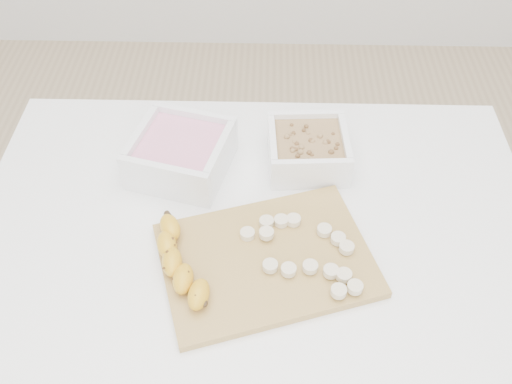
{
  "coord_description": "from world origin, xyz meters",
  "views": [
    {
      "loc": [
        0.02,
        -0.63,
        1.52
      ],
      "look_at": [
        0.0,
        0.03,
        0.81
      ],
      "focal_mm": 40.0,
      "sensor_mm": 36.0,
      "label": 1
    }
  ],
  "objects_px": {
    "cutting_board": "(266,260)",
    "banana": "(181,263)",
    "bowl_yogurt": "(181,153)",
    "bowl_granola": "(308,149)",
    "table": "(256,260)"
  },
  "relations": [
    {
      "from": "bowl_yogurt",
      "to": "bowl_granola",
      "type": "xyz_separation_m",
      "value": [
        0.24,
        0.02,
        -0.01
      ]
    },
    {
      "from": "table",
      "to": "banana",
      "type": "height_order",
      "value": "banana"
    },
    {
      "from": "table",
      "to": "bowl_yogurt",
      "type": "xyz_separation_m",
      "value": [
        -0.14,
        0.14,
        0.14
      ]
    },
    {
      "from": "cutting_board",
      "to": "banana",
      "type": "xyz_separation_m",
      "value": [
        -0.14,
        -0.03,
        0.02
      ]
    },
    {
      "from": "bowl_granola",
      "to": "banana",
      "type": "xyz_separation_m",
      "value": [
        -0.21,
        -0.27,
        -0.0
      ]
    },
    {
      "from": "bowl_granola",
      "to": "cutting_board",
      "type": "bearing_deg",
      "value": -107.51
    },
    {
      "from": "table",
      "to": "cutting_board",
      "type": "bearing_deg",
      "value": -75.06
    },
    {
      "from": "bowl_granola",
      "to": "bowl_yogurt",
      "type": "bearing_deg",
      "value": -174.76
    },
    {
      "from": "table",
      "to": "cutting_board",
      "type": "distance_m",
      "value": 0.13
    },
    {
      "from": "table",
      "to": "banana",
      "type": "distance_m",
      "value": 0.2
    },
    {
      "from": "cutting_board",
      "to": "bowl_granola",
      "type": "bearing_deg",
      "value": 72.49
    },
    {
      "from": "cutting_board",
      "to": "banana",
      "type": "height_order",
      "value": "banana"
    },
    {
      "from": "bowl_granola",
      "to": "table",
      "type": "bearing_deg",
      "value": -119.73
    },
    {
      "from": "cutting_board",
      "to": "banana",
      "type": "relative_size",
      "value": 1.79
    },
    {
      "from": "bowl_granola",
      "to": "banana",
      "type": "relative_size",
      "value": 0.82
    }
  ]
}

